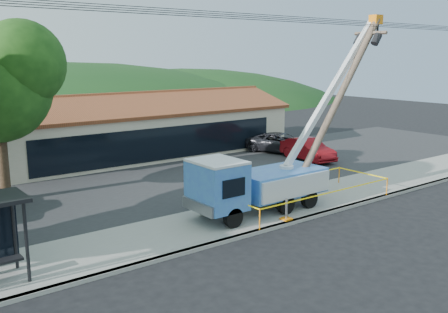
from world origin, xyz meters
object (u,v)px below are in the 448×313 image
leaning_pole (338,100)px  car_red (307,161)px  car_dark (281,154)px  utility_truck (257,180)px

leaning_pole → car_red: bearing=52.1°
car_red → car_dark: bearing=90.0°
utility_truck → car_red: bearing=33.1°
car_dark → leaning_pole: bearing=-142.2°
utility_truck → leaning_pole: size_ratio=1.26×
leaning_pole → car_dark: bearing=59.7°
car_red → leaning_pole: bearing=-119.5°
utility_truck → car_dark: 14.98m
leaning_pole → car_dark: leaning_pole is taller
car_red → utility_truck: bearing=-138.5°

